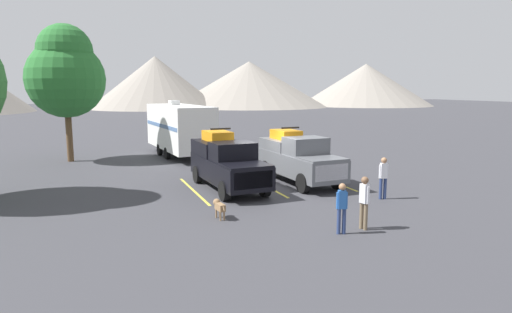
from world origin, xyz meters
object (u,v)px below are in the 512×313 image
person_c (383,175)px  dog (219,206)px  pickup_truck_a (227,162)px  pickup_truck_b (298,157)px  person_b (342,205)px  person_a (364,199)px  camper_trailer_a (180,127)px

person_c → dog: size_ratio=2.09×
pickup_truck_a → pickup_truck_b: (3.58, 0.02, -0.00)m
person_b → dog: 4.32m
dog → pickup_truck_a: bearing=69.2°
person_a → pickup_truck_a: bearing=107.7°
camper_trailer_a → person_a: camper_trailer_a is taller
person_a → person_b: bearing=-171.1°
pickup_truck_a → person_b: 7.53m
pickup_truck_a → dog: pickup_truck_a is taller
pickup_truck_b → person_b: size_ratio=3.42×
person_a → person_c: 4.30m
pickup_truck_a → camper_trailer_a: (-0.02, 10.29, 0.73)m
person_b → person_c: 5.07m
pickup_truck_a → person_c: pickup_truck_a is taller
dog → person_c: bearing=1.6°
person_b → dog: size_ratio=1.95×
pickup_truck_b → person_c: bearing=-67.3°
camper_trailer_a → person_a: (2.34, -17.53, -0.94)m
pickup_truck_a → camper_trailer_a: camper_trailer_a is taller
pickup_truck_a → person_b: bearing=-79.2°
pickup_truck_b → dog: 6.90m
person_c → dog: (-7.01, -0.20, -0.56)m
pickup_truck_a → person_a: size_ratio=3.25×
person_c → person_a: bearing=-134.8°
camper_trailer_a → person_a: size_ratio=5.19×
camper_trailer_a → dog: camper_trailer_a is taller
pickup_truck_a → pickup_truck_b: pickup_truck_a is taller
pickup_truck_b → person_a: 7.38m
pickup_truck_a → camper_trailer_a: bearing=90.1°
person_c → camper_trailer_a: bearing=110.3°
camper_trailer_a → pickup_truck_b: bearing=-70.7°
pickup_truck_a → camper_trailer_a: size_ratio=0.63×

